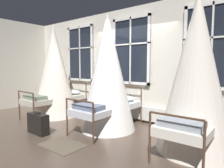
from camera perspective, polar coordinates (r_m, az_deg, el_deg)
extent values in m
plane|color=#4C3D33|center=(4.82, -1.29, -12.55)|extent=(17.56, 17.56, 0.00)
cube|color=beige|center=(5.47, 6.02, 5.67)|extent=(8.27, 0.10, 3.03)
cube|color=black|center=(6.69, -9.17, 8.63)|extent=(1.16, 0.02, 1.79)
cube|color=silver|center=(6.69, -9.06, 1.25)|extent=(1.16, 0.06, 0.07)
cube|color=silver|center=(6.79, -9.28, 15.90)|extent=(1.16, 0.06, 0.07)
cube|color=silver|center=(7.10, -12.17, 8.38)|extent=(0.07, 0.06, 1.79)
cube|color=silver|center=(6.30, -5.78, 8.88)|extent=(0.07, 0.06, 1.79)
cube|color=silver|center=(6.69, -9.17, 8.63)|extent=(0.04, 0.06, 1.79)
cube|color=silver|center=(6.70, -9.19, 10.16)|extent=(1.16, 0.06, 0.04)
cube|color=black|center=(5.39, 5.42, 9.49)|extent=(1.16, 0.02, 1.79)
cube|color=silver|center=(5.40, 5.34, 0.33)|extent=(1.16, 0.06, 0.07)
cube|color=silver|center=(5.52, 5.50, 18.44)|extent=(1.16, 0.06, 0.07)
cube|color=silver|center=(5.71, 0.76, 9.28)|extent=(0.07, 0.06, 1.79)
cube|color=silver|center=(5.11, 10.62, 9.65)|extent=(0.07, 0.06, 1.79)
cube|color=silver|center=(5.39, 5.42, 9.49)|extent=(0.04, 0.06, 1.79)
cube|color=silver|center=(5.41, 5.43, 11.38)|extent=(1.16, 0.06, 0.04)
cube|color=black|center=(4.61, 26.89, 9.64)|extent=(1.16, 0.02, 1.79)
cube|color=silver|center=(4.62, 26.44, -1.05)|extent=(1.16, 0.06, 0.07)
cube|color=silver|center=(4.77, 27.35, 20.01)|extent=(1.16, 0.06, 0.07)
cube|color=silver|center=(4.76, 20.35, 9.74)|extent=(0.07, 0.06, 1.79)
cube|color=silver|center=(4.61, 26.89, 9.64)|extent=(0.04, 0.06, 1.79)
cube|color=silver|center=(4.63, 26.99, 11.85)|extent=(1.16, 0.06, 0.04)
cube|color=silver|center=(5.50, 5.15, -7.63)|extent=(4.58, 0.10, 0.36)
cylinder|color=#4C3323|center=(6.92, -11.77, -3.26)|extent=(0.04, 0.04, 0.92)
cylinder|color=#4C3323|center=(6.34, -7.46, -3.96)|extent=(0.04, 0.04, 0.92)
cylinder|color=#4C3323|center=(6.00, -25.18, -5.58)|extent=(0.04, 0.04, 0.79)
cylinder|color=#4C3323|center=(5.33, -21.67, -6.78)|extent=(0.04, 0.04, 0.79)
cylinder|color=#4C3323|center=(6.41, -17.99, -4.37)|extent=(0.07, 1.77, 0.03)
cylinder|color=#4C3323|center=(5.79, -13.93, -5.29)|extent=(0.07, 1.77, 0.03)
cylinder|color=#4C3323|center=(6.57, -9.77, 0.38)|extent=(0.76, 0.05, 0.03)
cylinder|color=#4C3323|center=(5.60, -23.69, -2.17)|extent=(0.76, 0.05, 0.03)
cube|color=#B7B2A3|center=(6.09, -16.08, -4.14)|extent=(0.82, 1.81, 0.14)
ellipsoid|color=silver|center=(6.45, -11.36, -2.24)|extent=(0.60, 0.41, 0.14)
cube|color=slate|center=(5.75, -21.30, -3.62)|extent=(0.64, 0.37, 0.10)
cone|color=silver|center=(6.01, -16.29, 3.57)|extent=(1.28, 1.28, 2.64)
cylinder|color=#4C3323|center=(5.57, 1.54, -5.22)|extent=(0.04, 0.04, 0.92)
cylinder|color=#4C3323|center=(5.16, 8.39, -6.13)|extent=(0.04, 0.04, 0.92)
cylinder|color=#4C3323|center=(4.33, -12.86, -9.31)|extent=(0.04, 0.04, 0.79)
cylinder|color=#4C3323|center=(3.78, -5.44, -11.35)|extent=(0.04, 0.04, 0.79)
cylinder|color=#4C3323|center=(4.91, -4.72, -7.06)|extent=(0.04, 1.77, 0.03)
cylinder|color=#4C3323|center=(4.43, 2.59, -8.39)|extent=(0.04, 1.77, 0.03)
cylinder|color=#4C3323|center=(5.28, 4.87, -0.75)|extent=(0.76, 0.04, 0.03)
cylinder|color=#4C3323|center=(3.96, -9.50, -4.74)|extent=(0.76, 0.04, 0.03)
cube|color=silver|center=(4.65, -1.26, -6.84)|extent=(0.79, 1.80, 0.14)
ellipsoid|color=silver|center=(5.13, 3.36, -4.08)|extent=(0.59, 0.40, 0.14)
cube|color=slate|center=(4.17, -6.80, -6.58)|extent=(0.63, 0.36, 0.10)
cone|color=white|center=(4.54, -1.28, 3.47)|extent=(1.28, 1.28, 2.67)
cylinder|color=#4C3323|center=(4.70, 21.09, -7.55)|extent=(0.04, 0.04, 0.92)
cylinder|color=#4C3323|center=(3.14, 10.83, -14.98)|extent=(0.04, 0.04, 0.79)
cylinder|color=#4C3323|center=(2.89, 24.97, -17.21)|extent=(0.04, 0.04, 0.79)
cylinder|color=#4C3323|center=(3.90, 17.05, -10.56)|extent=(0.04, 1.77, 0.03)
cylinder|color=#4C3323|center=(3.70, 28.34, -11.82)|extent=(0.04, 1.77, 0.03)
cylinder|color=#4C3323|center=(4.53, 25.89, -2.28)|extent=(0.76, 0.03, 0.03)
cylinder|color=#4C3323|center=(2.87, 17.79, -8.78)|extent=(0.76, 0.03, 0.03)
cube|color=silver|center=(3.76, 22.57, -10.18)|extent=(0.79, 1.79, 0.14)
ellipsoid|color=beige|center=(4.34, 25.03, -6.30)|extent=(0.59, 0.40, 0.14)
cube|color=#8C939E|center=(3.15, 19.42, -10.76)|extent=(0.63, 0.36, 0.10)
cone|color=silver|center=(3.63, 23.06, 3.16)|extent=(1.28, 1.28, 2.74)
cube|color=brown|center=(3.96, -14.16, -16.70)|extent=(0.80, 0.57, 0.01)
cube|color=black|center=(4.67, -20.54, -10.67)|extent=(0.56, 0.20, 0.44)
cube|color=tan|center=(4.73, -19.41, -10.45)|extent=(0.50, 0.01, 0.03)
torus|color=black|center=(4.62, -20.63, -7.86)|extent=(0.14, 0.14, 0.02)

